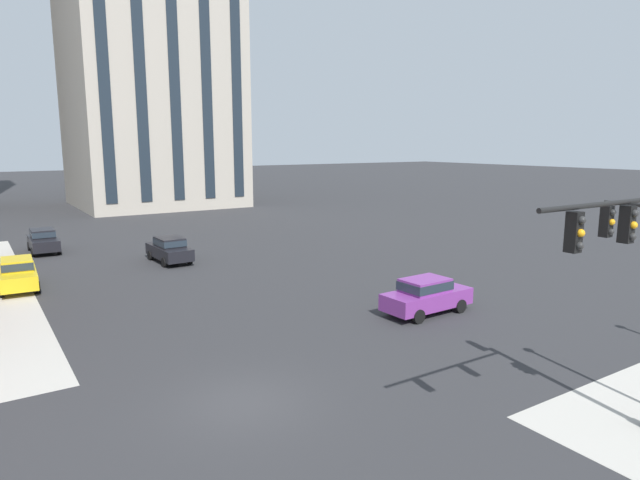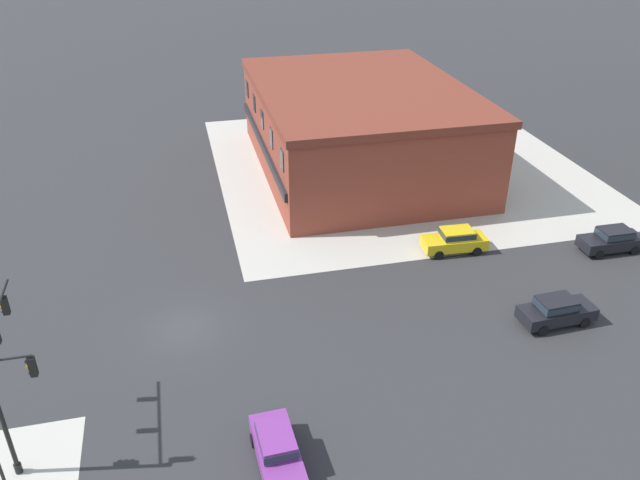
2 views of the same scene
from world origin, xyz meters
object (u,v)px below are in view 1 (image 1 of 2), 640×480
object	(u,v)px
traffic_signal_main	(637,271)
car_main_southbound_near	(43,240)
car_main_northbound_far	(169,249)
car_cross_eastbound	(18,273)
car_main_northbound_near	(426,294)

from	to	relation	value
traffic_signal_main	car_main_southbound_near	size ratio (longest dim) A/B	1.57
car_main_northbound_far	car_main_southbound_near	bearing A→B (deg)	128.48
car_main_southbound_near	car_cross_eastbound	size ratio (longest dim) A/B	0.99
car_main_northbound_near	car_main_northbound_far	size ratio (longest dim) A/B	1.00
car_main_northbound_far	car_cross_eastbound	world-z (taller)	same
car_main_northbound_near	car_main_northbound_far	bearing A→B (deg)	110.20
car_main_northbound_far	car_main_southbound_near	size ratio (longest dim) A/B	1.01
traffic_signal_main	car_main_northbound_far	bearing A→B (deg)	96.55
car_main_northbound_near	car_cross_eastbound	world-z (taller)	same
car_main_northbound_near	car_cross_eastbound	size ratio (longest dim) A/B	1.00
traffic_signal_main	car_main_northbound_near	world-z (taller)	traffic_signal_main
traffic_signal_main	car_main_southbound_near	bearing A→B (deg)	105.06
car_main_northbound_far	car_main_northbound_near	bearing A→B (deg)	-69.80
traffic_signal_main	car_main_northbound_far	size ratio (longest dim) A/B	1.55
traffic_signal_main	car_cross_eastbound	bearing A→B (deg)	115.30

